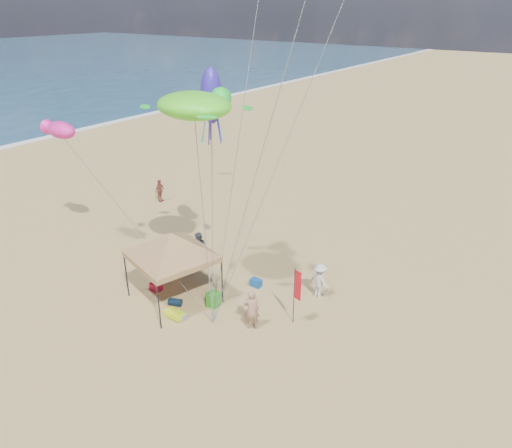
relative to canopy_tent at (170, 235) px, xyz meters
The scene contains 18 objects.
ground 4.74m from the canopy_tent, 16.37° to the right, with size 280.00×280.00×0.00m, color tan.
canopy_tent is the anchor object (origin of this frame).
feather_flag 6.05m from the canopy_tent, 16.35° to the left, with size 0.41×0.14×2.73m.
cooler_red 3.41m from the canopy_tent, behind, with size 0.54×0.38×0.38m, color #B80E29.
cooler_blue 5.07m from the canopy_tent, 52.07° to the left, with size 0.54×0.38×0.38m, color #124A92.
bag_navy 3.21m from the canopy_tent, 45.27° to the right, with size 0.36×0.36×0.60m, color #0B1D30.
bag_orange 4.97m from the canopy_tent, 111.41° to the left, with size 0.36×0.36×0.60m, color red.
chair_green 3.57m from the canopy_tent, 18.68° to the left, with size 0.50×0.50×0.70m, color green.
chair_yellow 3.93m from the canopy_tent, 130.83° to the left, with size 0.50×0.50×0.70m, color yellow.
crate_grey 3.63m from the canopy_tent, 34.43° to the right, with size 0.34×0.30×0.28m, color gray.
beach_cart 3.49m from the canopy_tent, 46.59° to the right, with size 0.90×0.50×0.24m, color #D1E619.
person_near_a 4.88m from the canopy_tent, ahead, with size 0.69×0.45×1.90m, color #A6755F.
person_near_b 4.16m from the canopy_tent, 111.66° to the left, with size 0.89×0.70×1.84m, color #323B45.
person_near_c 7.24m from the canopy_tent, 37.34° to the left, with size 1.15×0.66×1.77m, color beige.
person_far_a 12.80m from the canopy_tent, 139.25° to the left, with size 0.95×0.40×1.62m, color brown.
turtle_kite 5.75m from the canopy_tent, 63.04° to the left, with size 3.34×2.67×1.11m, color #52F123.
fish_kite 8.73m from the canopy_tent, behind, with size 1.98×0.99×0.88m, color #F5239B.
squid_kite 6.52m from the canopy_tent, 93.88° to the left, with size 0.96×0.96×2.51m, color #3822B7.
Camera 1 is at (11.02, -12.25, 12.74)m, focal length 33.59 mm.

